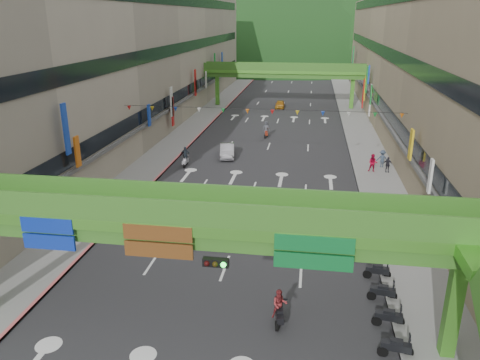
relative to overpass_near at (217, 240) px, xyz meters
name	(u,v)px	position (x,y,z in m)	size (l,w,h in m)	color
road_slab	(276,127)	(-0.93, 44.62, -5.20)	(18.00, 140.00, 0.02)	#28282B
sidewalk_left	(196,124)	(-11.93, 44.62, -5.13)	(4.00, 140.00, 0.15)	gray
sidewalk_right	(359,129)	(10.07, 44.62, -5.13)	(4.00, 140.00, 0.15)	gray
curb_left	(210,124)	(-10.03, 44.62, -5.12)	(0.20, 140.00, 0.18)	#CC5959
curb_right	(344,129)	(8.17, 44.62, -5.12)	(0.20, 140.00, 0.18)	gray
building_row_left	(137,54)	(-19.86, 44.62, 4.25)	(12.80, 95.00, 19.00)	#9E937F
building_row_right	(431,57)	(18.00, 44.62, 4.25)	(12.80, 95.00, 19.00)	gray
overpass_near	(217,240)	(0.00, 0.00, 0.00)	(28.00, 12.27, 7.10)	#4C9E2D
overpass_far	(284,74)	(-0.93, 59.62, 0.20)	(28.00, 2.20, 7.10)	#4C9E2D
hill_left	(258,58)	(-15.93, 154.62, -5.21)	(168.00, 140.00, 112.00)	#1C4419
hill_right	(367,55)	(24.07, 174.62, -5.21)	(208.00, 176.00, 128.00)	#1C4419
bunting_string	(260,112)	(-0.93, 24.62, 0.75)	(26.00, 0.36, 0.47)	black
scooter_rider_near	(212,228)	(-2.39, 10.00, -4.21)	(0.66, 1.60, 2.12)	black
scooter_rider_mid	(280,307)	(2.65, 1.80, -4.25)	(0.82, 1.60, 1.87)	black
scooter_rider_left	(185,157)	(-8.43, 25.68, -4.17)	(1.03, 1.60, 2.06)	#97959E
scooter_rider_far	(266,129)	(-1.67, 38.77, -4.18)	(0.90, 1.59, 2.02)	maroon
parked_scooter_row	(383,292)	(7.87, 4.62, -4.68)	(1.60, 9.40, 1.08)	black
car_silver	(227,151)	(-4.91, 29.62, -4.51)	(1.46, 4.20, 1.38)	#A6A4AC
car_yellow	(280,104)	(-1.37, 58.60, -4.59)	(1.45, 3.61, 1.23)	gold
pedestrian_red	(373,164)	(9.76, 26.39, -4.34)	(0.84, 0.65, 1.73)	#AB082A
pedestrian_dark	(387,166)	(11.13, 26.48, -4.46)	(0.88, 0.36, 1.49)	black
pedestrian_blue	(382,160)	(10.83, 27.99, -4.34)	(0.81, 0.52, 1.73)	#323F50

